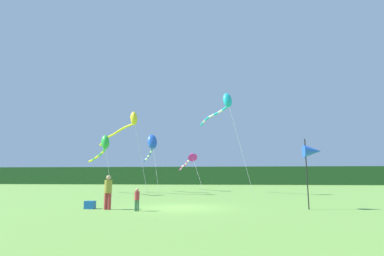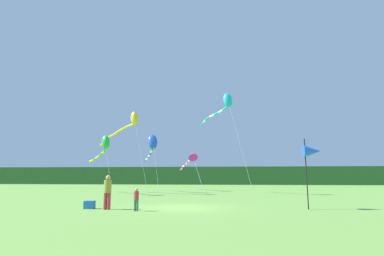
{
  "view_description": "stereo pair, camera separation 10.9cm",
  "coord_description": "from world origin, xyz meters",
  "px_view_note": "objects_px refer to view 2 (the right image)",
  "views": [
    {
      "loc": [
        2.33,
        -16.67,
        1.72
      ],
      "look_at": [
        0.0,
        6.0,
        5.42
      ],
      "focal_mm": 27.7,
      "sensor_mm": 36.0,
      "label": 1
    },
    {
      "loc": [
        2.44,
        -16.66,
        1.72
      ],
      "look_at": [
        0.0,
        6.0,
        5.42
      ],
      "focal_mm": 27.7,
      "sensor_mm": 36.0,
      "label": 2
    }
  ],
  "objects_px": {
    "person_child": "(136,198)",
    "cooler_box": "(90,205)",
    "person_adult": "(108,190)",
    "kite_cyan": "(225,104)",
    "kite_green": "(104,145)",
    "kite_blue": "(152,144)",
    "kite_yellow": "(127,124)",
    "banner_flag_pole": "(312,152)",
    "kite_magenta": "(191,157)"
  },
  "relations": [
    {
      "from": "kite_blue",
      "to": "cooler_box",
      "type": "bearing_deg",
      "value": -88.47
    },
    {
      "from": "person_adult",
      "to": "banner_flag_pole",
      "type": "xyz_separation_m",
      "value": [
        10.77,
        1.15,
        2.02
      ]
    },
    {
      "from": "person_adult",
      "to": "kite_cyan",
      "type": "bearing_deg",
      "value": 64.57
    },
    {
      "from": "banner_flag_pole",
      "to": "kite_blue",
      "type": "height_order",
      "value": "kite_blue"
    },
    {
      "from": "banner_flag_pole",
      "to": "person_adult",
      "type": "bearing_deg",
      "value": -173.92
    },
    {
      "from": "kite_magenta",
      "to": "banner_flag_pole",
      "type": "bearing_deg",
      "value": -65.24
    },
    {
      "from": "kite_yellow",
      "to": "kite_green",
      "type": "bearing_deg",
      "value": -148.8
    },
    {
      "from": "cooler_box",
      "to": "kite_magenta",
      "type": "bearing_deg",
      "value": 80.35
    },
    {
      "from": "kite_green",
      "to": "kite_cyan",
      "type": "height_order",
      "value": "kite_cyan"
    },
    {
      "from": "kite_green",
      "to": "cooler_box",
      "type": "bearing_deg",
      "value": -70.07
    },
    {
      "from": "kite_green",
      "to": "kite_magenta",
      "type": "distance_m",
      "value": 11.01
    },
    {
      "from": "person_child",
      "to": "kite_cyan",
      "type": "distance_m",
      "value": 16.56
    },
    {
      "from": "kite_magenta",
      "to": "person_adult",
      "type": "bearing_deg",
      "value": -96.47
    },
    {
      "from": "cooler_box",
      "to": "kite_cyan",
      "type": "relative_size",
      "value": 0.05
    },
    {
      "from": "cooler_box",
      "to": "kite_cyan",
      "type": "height_order",
      "value": "kite_cyan"
    },
    {
      "from": "kite_cyan",
      "to": "person_adult",
      "type": "bearing_deg",
      "value": -115.43
    },
    {
      "from": "cooler_box",
      "to": "kite_blue",
      "type": "relative_size",
      "value": 0.07
    },
    {
      "from": "person_adult",
      "to": "banner_flag_pole",
      "type": "distance_m",
      "value": 11.02
    },
    {
      "from": "cooler_box",
      "to": "person_adult",
      "type": "bearing_deg",
      "value": -14.17
    },
    {
      "from": "kite_magenta",
      "to": "kite_blue",
      "type": "relative_size",
      "value": 1.44
    },
    {
      "from": "kite_magenta",
      "to": "kite_yellow",
      "type": "relative_size",
      "value": 1.31
    },
    {
      "from": "cooler_box",
      "to": "banner_flag_pole",
      "type": "relative_size",
      "value": 0.14
    },
    {
      "from": "banner_flag_pole",
      "to": "kite_magenta",
      "type": "relative_size",
      "value": 0.36
    },
    {
      "from": "kite_cyan",
      "to": "kite_blue",
      "type": "xyz_separation_m",
      "value": [
        -7.75,
        2.26,
        -3.65
      ]
    },
    {
      "from": "person_adult",
      "to": "kite_yellow",
      "type": "relative_size",
      "value": 0.22
    },
    {
      "from": "kite_green",
      "to": "kite_blue",
      "type": "xyz_separation_m",
      "value": [
        3.67,
        3.93,
        0.53
      ]
    },
    {
      "from": "kite_green",
      "to": "person_adult",
      "type": "bearing_deg",
      "value": -65.92
    },
    {
      "from": "kite_magenta",
      "to": "kite_blue",
      "type": "distance_m",
      "value": 5.74
    },
    {
      "from": "cooler_box",
      "to": "kite_green",
      "type": "xyz_separation_m",
      "value": [
        -4.08,
        11.25,
        4.36
      ]
    },
    {
      "from": "person_child",
      "to": "kite_yellow",
      "type": "bearing_deg",
      "value": 110.98
    },
    {
      "from": "kite_green",
      "to": "kite_cyan",
      "type": "distance_m",
      "value": 12.27
    },
    {
      "from": "person_adult",
      "to": "cooler_box",
      "type": "xyz_separation_m",
      "value": [
        -1.07,
        0.27,
        -0.78
      ]
    },
    {
      "from": "person_child",
      "to": "banner_flag_pole",
      "type": "height_order",
      "value": "banner_flag_pole"
    },
    {
      "from": "banner_flag_pole",
      "to": "kite_blue",
      "type": "bearing_deg",
      "value": 130.58
    },
    {
      "from": "cooler_box",
      "to": "kite_green",
      "type": "bearing_deg",
      "value": 109.93
    },
    {
      "from": "banner_flag_pole",
      "to": "kite_cyan",
      "type": "bearing_deg",
      "value": 110.5
    },
    {
      "from": "kite_cyan",
      "to": "kite_yellow",
      "type": "relative_size",
      "value": 1.23
    },
    {
      "from": "person_child",
      "to": "banner_flag_pole",
      "type": "xyz_separation_m",
      "value": [
        9.06,
        1.66,
        2.37
      ]
    },
    {
      "from": "person_child",
      "to": "cooler_box",
      "type": "relative_size",
      "value": 2.16
    },
    {
      "from": "person_adult",
      "to": "cooler_box",
      "type": "relative_size",
      "value": 3.38
    },
    {
      "from": "person_child",
      "to": "kite_magenta",
      "type": "bearing_deg",
      "value": 88.52
    },
    {
      "from": "person_child",
      "to": "kite_magenta",
      "type": "height_order",
      "value": "kite_magenta"
    },
    {
      "from": "person_child",
      "to": "cooler_box",
      "type": "xyz_separation_m",
      "value": [
        -2.78,
        0.78,
        -0.42
      ]
    },
    {
      "from": "cooler_box",
      "to": "kite_magenta",
      "type": "xyz_separation_m",
      "value": [
        3.3,
        19.4,
        3.74
      ]
    },
    {
      "from": "cooler_box",
      "to": "kite_magenta",
      "type": "distance_m",
      "value": 20.03
    },
    {
      "from": "person_adult",
      "to": "cooler_box",
      "type": "distance_m",
      "value": 1.35
    },
    {
      "from": "cooler_box",
      "to": "kite_yellow",
      "type": "height_order",
      "value": "kite_yellow"
    },
    {
      "from": "person_child",
      "to": "kite_cyan",
      "type": "xyz_separation_m",
      "value": [
        4.56,
        13.7,
        8.12
      ]
    },
    {
      "from": "banner_flag_pole",
      "to": "kite_yellow",
      "type": "bearing_deg",
      "value": 140.86
    },
    {
      "from": "banner_flag_pole",
      "to": "cooler_box",
      "type": "bearing_deg",
      "value": -175.76
    }
  ]
}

